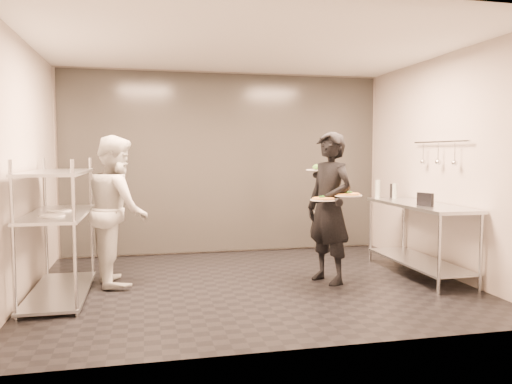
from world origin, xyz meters
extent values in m
cube|color=black|center=(0.00, 0.00, 0.00)|extent=(5.00, 4.00, 0.00)
cube|color=white|center=(0.00, 0.00, 2.80)|extent=(5.00, 4.00, 0.00)
cube|color=#B9B0A6|center=(0.00, 2.00, 1.40)|extent=(5.00, 0.00, 2.80)
cube|color=#B9B0A6|center=(0.00, -2.00, 1.40)|extent=(5.00, 0.00, 2.80)
cube|color=#B9B0A6|center=(-2.50, 0.00, 1.40)|extent=(0.00, 4.00, 2.80)
cube|color=#B9B0A6|center=(2.50, 0.00, 1.40)|extent=(0.00, 4.00, 2.80)
cube|color=white|center=(0.00, 1.97, 1.40)|extent=(4.90, 0.04, 2.74)
cylinder|color=silver|center=(-2.42, -0.77, 0.75)|extent=(0.04, 0.04, 1.50)
cylinder|color=silver|center=(-2.42, 0.77, 0.75)|extent=(0.04, 0.04, 1.50)
cylinder|color=silver|center=(-1.88, -0.77, 0.75)|extent=(0.04, 0.04, 1.50)
cylinder|color=silver|center=(-1.88, 0.77, 0.75)|extent=(0.04, 0.04, 1.50)
cube|color=silver|center=(-2.15, 0.00, 0.05)|extent=(0.60, 1.60, 0.03)
cube|color=silver|center=(-2.15, 0.00, 0.90)|extent=(0.60, 1.60, 0.03)
cube|color=silver|center=(-2.15, 0.00, 1.35)|extent=(0.60, 1.60, 0.03)
cylinder|color=white|center=(-2.15, -0.35, 0.93)|extent=(0.26, 0.26, 0.01)
cylinder|color=white|center=(-2.15, 0.10, 0.93)|extent=(0.26, 0.26, 0.01)
cylinder|color=silver|center=(1.92, -0.86, 0.45)|extent=(0.04, 0.04, 0.90)
cylinder|color=silver|center=(1.92, 0.86, 0.45)|extent=(0.04, 0.04, 0.90)
cylinder|color=silver|center=(2.44, -0.86, 0.45)|extent=(0.04, 0.04, 0.90)
cylinder|color=silver|center=(2.44, 0.86, 0.45)|extent=(0.04, 0.04, 0.90)
cube|color=silver|center=(2.18, 0.00, 0.18)|extent=(0.57, 1.71, 0.03)
cube|color=silver|center=(2.18, 0.00, 0.90)|extent=(0.60, 1.80, 0.04)
cylinder|color=silver|center=(2.44, 0.00, 1.70)|extent=(0.02, 1.20, 0.02)
cylinder|color=silver|center=(2.42, -0.35, 1.57)|extent=(0.01, 0.01, 0.22)
sphere|color=silver|center=(2.42, -0.35, 1.44)|extent=(0.07, 0.07, 0.07)
cylinder|color=silver|center=(2.42, 0.00, 1.57)|extent=(0.01, 0.01, 0.22)
sphere|color=silver|center=(2.42, 0.00, 1.44)|extent=(0.07, 0.07, 0.07)
cylinder|color=silver|center=(2.42, 0.35, 1.57)|extent=(0.01, 0.01, 0.22)
sphere|color=silver|center=(2.42, 0.35, 1.44)|extent=(0.07, 0.07, 0.07)
imported|color=black|center=(0.93, -0.09, 0.90)|extent=(0.67, 0.78, 1.81)
imported|color=silver|center=(-1.55, 0.42, 0.88)|extent=(0.81, 0.97, 1.76)
cylinder|color=white|center=(0.78, -0.30, 1.02)|extent=(0.30, 0.30, 0.01)
cylinder|color=#B78442|center=(0.78, -0.30, 1.03)|extent=(0.27, 0.27, 0.02)
cylinder|color=#C55C1A|center=(0.78, -0.30, 1.04)|extent=(0.24, 0.24, 0.01)
sphere|color=#195312|center=(0.78, -0.30, 1.05)|extent=(0.04, 0.04, 0.04)
cylinder|color=white|center=(1.07, -0.30, 1.07)|extent=(0.33, 0.33, 0.01)
cylinder|color=#B78442|center=(1.07, -0.30, 1.08)|extent=(0.29, 0.29, 0.02)
cylinder|color=#C55C1A|center=(1.07, -0.30, 1.09)|extent=(0.26, 0.26, 0.01)
sphere|color=#195312|center=(1.07, -0.30, 1.10)|extent=(0.04, 0.04, 0.04)
cylinder|color=white|center=(0.88, 0.17, 1.35)|extent=(0.30, 0.30, 0.01)
ellipsoid|color=#2B691A|center=(0.88, 0.17, 1.38)|extent=(0.13, 0.13, 0.07)
cube|color=black|center=(2.06, -0.32, 1.00)|extent=(0.11, 0.23, 0.16)
cylinder|color=#96A396|center=(1.99, 0.80, 1.05)|extent=(0.07, 0.07, 0.26)
cylinder|color=#96A396|center=(2.20, 0.71, 1.03)|extent=(0.06, 0.06, 0.22)
cylinder|color=black|center=(2.21, 0.80, 1.02)|extent=(0.06, 0.06, 0.20)
camera|label=1|loc=(-1.21, -5.69, 1.56)|focal=35.00mm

